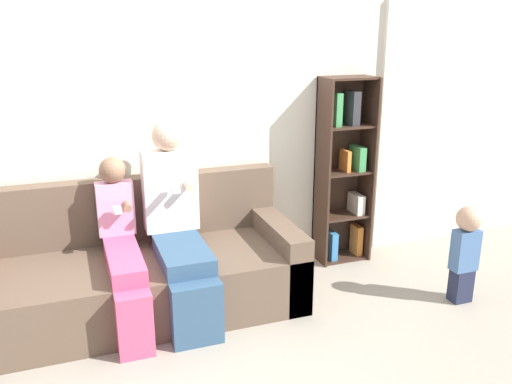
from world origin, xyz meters
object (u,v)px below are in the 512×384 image
Objects in this scene: couch at (141,274)px; bookshelf at (344,172)px; adult_seated at (178,220)px; child_seated at (123,248)px; toddler_standing at (465,248)px.

bookshelf reaches higher than couch.
adult_seated is 1.53m from bookshelf.
adult_seated is 0.40m from child_seated.
toddler_standing is at bearing -13.07° from child_seated.
toddler_standing is 0.47× the size of bookshelf.
bookshelf is at bearing 13.85° from child_seated.
toddler_standing is at bearing -65.92° from bookshelf.
child_seated is (-0.12, -0.12, 0.26)m from couch.
couch is at bearing 166.26° from adult_seated.
child_seated is 1.48× the size of toddler_standing.
couch is 3.01× the size of toddler_standing.
bookshelf is (1.85, 0.46, 0.22)m from child_seated.
child_seated reaches higher than toddler_standing.
adult_seated reaches higher than couch.
couch is 1.42× the size of bookshelf.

